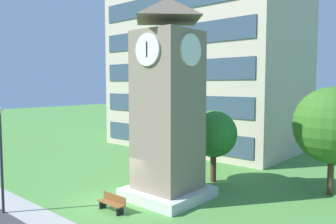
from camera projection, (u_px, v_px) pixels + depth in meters
ground_plane at (110, 204)px, 18.89m from camera, size 160.00×160.00×0.00m
kerb_strip at (51, 224)px, 16.18m from camera, size 120.00×1.60×0.01m
office_building at (206, 27)px, 36.06m from camera, size 19.34×11.99×25.60m
clock_tower at (168, 110)px, 19.52m from camera, size 4.30×4.30×11.59m
park_bench at (112, 203)px, 17.76m from camera, size 1.81×0.51×0.88m
street_lamp at (1, 147)px, 17.29m from camera, size 0.36×0.36×5.53m
tree_by_building at (332, 125)px, 20.19m from camera, size 4.62×4.62×6.57m
tree_near_tower at (196, 125)px, 30.47m from camera, size 3.10×3.10×4.64m
tree_streetside at (214, 134)px, 22.96m from camera, size 3.21×3.21×4.94m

